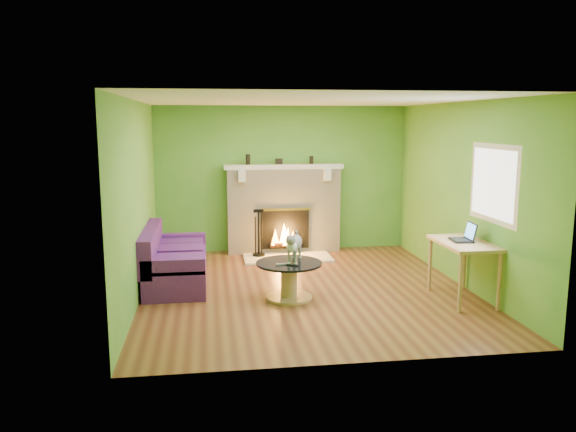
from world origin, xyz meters
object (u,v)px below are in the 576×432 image
at_px(coffee_table, 289,278).
at_px(cat, 294,246).
at_px(desk, 464,249).
at_px(sofa, 173,262).

bearing_deg(coffee_table, cat, 32.01).
relative_size(desk, cat, 1.59).
bearing_deg(sofa, cat, -28.09).
height_order(coffee_table, cat, cat).
distance_m(desk, cat, 2.21).
bearing_deg(coffee_table, sofa, 149.33).
relative_size(coffee_table, desk, 0.83).
height_order(sofa, cat, cat).
distance_m(sofa, coffee_table, 1.82).
xyz_separation_m(desk, cat, (-2.16, 0.43, 0.01)).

